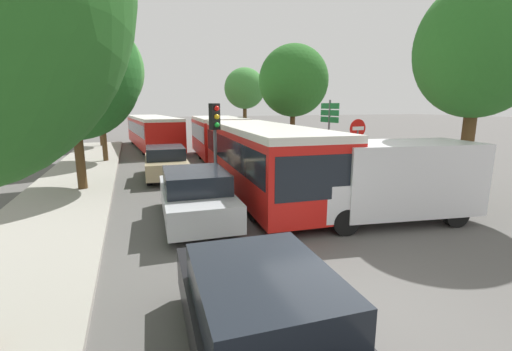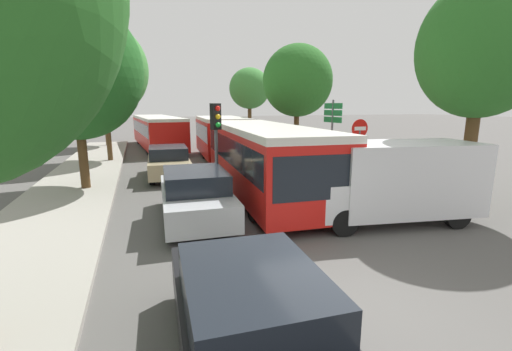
% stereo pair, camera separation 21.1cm
% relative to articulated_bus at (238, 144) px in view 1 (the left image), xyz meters
% --- Properties ---
extents(ground_plane, '(200.00, 200.00, 0.00)m').
position_rel_articulated_bus_xyz_m(ground_plane, '(-1.48, -11.42, -1.50)').
color(ground_plane, '#565451').
extents(kerb_strip_left, '(3.20, 33.54, 0.14)m').
position_rel_articulated_bus_xyz_m(kerb_strip_left, '(-7.24, 0.35, -1.43)').
color(kerb_strip_left, '#9E998E').
rests_on(kerb_strip_left, ground).
extents(articulated_bus, '(3.78, 17.63, 2.60)m').
position_rel_articulated_bus_xyz_m(articulated_bus, '(0.00, 0.00, 0.00)').
color(articulated_bus, red).
rests_on(articulated_bus, ground).
extents(city_bus_rear, '(3.54, 11.71, 2.48)m').
position_rel_articulated_bus_xyz_m(city_bus_rear, '(-3.26, 12.12, -0.06)').
color(city_bus_rear, red).
rests_on(city_bus_rear, ground).
extents(queued_car_black, '(1.92, 4.16, 1.42)m').
position_rel_articulated_bus_xyz_m(queued_car_black, '(-3.47, -12.26, -0.78)').
color(queued_car_black, black).
rests_on(queued_car_black, ground).
extents(queued_car_silver, '(2.06, 4.46, 1.52)m').
position_rel_articulated_bus_xyz_m(queued_car_silver, '(-3.20, -6.20, -0.73)').
color(queued_car_silver, '#B7BABF').
rests_on(queued_car_silver, ground).
extents(queued_car_tan, '(2.01, 4.34, 1.48)m').
position_rel_articulated_bus_xyz_m(queued_car_tan, '(-3.41, 0.32, -0.75)').
color(queued_car_tan, tan).
rests_on(queued_car_tan, ground).
extents(white_van, '(5.25, 2.72, 2.31)m').
position_rel_articulated_bus_xyz_m(white_van, '(2.22, -8.11, -0.26)').
color(white_van, silver).
rests_on(white_van, ground).
extents(traffic_light, '(0.38, 0.40, 3.40)m').
position_rel_articulated_bus_xyz_m(traffic_light, '(-2.07, -4.08, 1.00)').
color(traffic_light, '#56595E').
rests_on(traffic_light, ground).
extents(no_entry_sign, '(0.70, 0.08, 2.82)m').
position_rel_articulated_bus_xyz_m(no_entry_sign, '(3.33, -4.78, 0.38)').
color(no_entry_sign, '#56595E').
rests_on(no_entry_sign, ground).
extents(direction_sign_post, '(0.20, 1.40, 3.60)m').
position_rel_articulated_bus_xyz_m(direction_sign_post, '(4.67, -0.61, 1.07)').
color(direction_sign_post, '#56595E').
rests_on(direction_sign_post, ground).
extents(tree_left_mid, '(4.94, 4.94, 7.23)m').
position_rel_articulated_bus_xyz_m(tree_left_mid, '(-6.77, -1.15, 3.00)').
color(tree_left_mid, '#51381E').
rests_on(tree_left_mid, ground).
extents(tree_left_far, '(4.98, 4.98, 7.93)m').
position_rel_articulated_bus_xyz_m(tree_left_far, '(-6.29, 6.02, 3.67)').
color(tree_left_far, '#51381E').
rests_on(tree_left_far, ground).
extents(tree_left_distant, '(5.01, 5.01, 8.21)m').
position_rel_articulated_bus_xyz_m(tree_left_distant, '(-7.16, 14.33, 3.92)').
color(tree_left_distant, '#51381E').
rests_on(tree_left_distant, ground).
extents(tree_right_near, '(3.77, 3.77, 7.14)m').
position_rel_articulated_bus_xyz_m(tree_right_near, '(5.34, -7.88, 3.41)').
color(tree_right_near, '#51381E').
rests_on(tree_right_near, ground).
extents(tree_right_mid, '(4.53, 4.53, 7.22)m').
position_rel_articulated_bus_xyz_m(tree_right_mid, '(5.40, 5.09, 3.39)').
color(tree_right_mid, '#51381E').
rests_on(tree_right_mid, ground).
extents(tree_right_far, '(3.75, 3.75, 6.72)m').
position_rel_articulated_bus_xyz_m(tree_right_far, '(5.29, 15.14, 3.25)').
color(tree_right_far, '#51381E').
rests_on(tree_right_far, ground).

